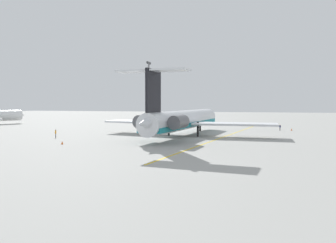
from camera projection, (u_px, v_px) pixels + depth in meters
The scene contains 8 objects.
ground at pixel (220, 137), 72.24m from camera, with size 396.30×396.30×0.00m, color #9E9E99.
main_jetliner at pixel (183, 120), 73.60m from camera, with size 45.81×40.52×13.34m.
ground_crew_near_nose at pixel (56, 132), 70.66m from camera, with size 0.43×0.28×1.74m.
ground_crew_near_tail at pixel (280, 127), 88.17m from camera, with size 0.27×0.38×1.66m.
safety_cone_nose at pixel (62, 143), 59.06m from camera, with size 0.40×0.40×0.55m, color #EA590F.
safety_cone_wingtip at pixel (292, 129), 88.55m from camera, with size 0.40×0.40×0.55m, color #EA590F.
taxiway_centreline at pixel (225, 137), 72.68m from camera, with size 73.53×0.36×0.01m, color gold.
light_mast at pixel (149, 89), 131.78m from camera, with size 4.00×0.70×23.71m.
Camera 1 is at (-72.44, -7.59, 7.40)m, focal length 35.31 mm.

